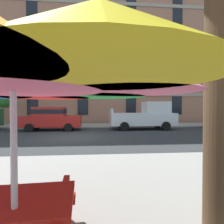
# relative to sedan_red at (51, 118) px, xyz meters

# --- Properties ---
(ground_plane) EXTENTS (120.00, 120.00, 0.00)m
(ground_plane) POSITION_rel_sedan_red_xyz_m (2.05, -3.70, -0.95)
(ground_plane) COLOR #2D3033
(sidewalk_far) EXTENTS (56.00, 3.60, 0.12)m
(sidewalk_far) POSITION_rel_sedan_red_xyz_m (2.05, 3.10, -0.89)
(sidewalk_far) COLOR #9E998E
(sidewalk_far) RESTS_ON ground
(apartment_building) EXTENTS (46.24, 12.08, 19.20)m
(apartment_building) POSITION_rel_sedan_red_xyz_m (2.05, 11.29, 8.65)
(apartment_building) COLOR #A87056
(apartment_building) RESTS_ON ground
(sedan_red) EXTENTS (4.40, 1.98, 1.78)m
(sedan_red) POSITION_rel_sedan_red_xyz_m (0.00, 0.00, 0.00)
(sedan_red) COLOR #B21E19
(sedan_red) RESTS_ON ground
(pickup_white) EXTENTS (5.10, 2.12, 2.20)m
(pickup_white) POSITION_rel_sedan_red_xyz_m (7.33, 0.00, 0.08)
(pickup_white) COLOR silver
(pickup_white) RESTS_ON ground
(street_tree_left) EXTENTS (1.76, 1.86, 3.46)m
(street_tree_left) POSITION_rel_sedan_red_xyz_m (-4.87, 3.18, 1.56)
(street_tree_left) COLOR brown
(street_tree_left) RESTS_ON ground
(patio_umbrella) EXTENTS (3.48, 3.48, 2.35)m
(patio_umbrella) POSITION_rel_sedan_red_xyz_m (2.65, -12.70, 1.12)
(patio_umbrella) COLOR silver
(patio_umbrella) RESTS_ON ground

